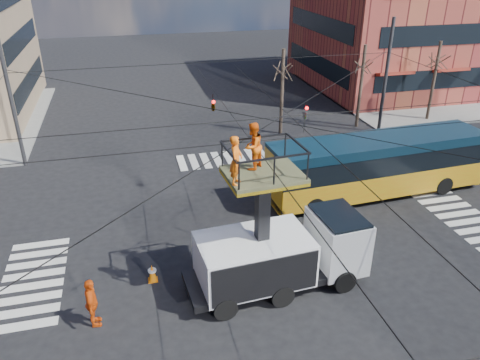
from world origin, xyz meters
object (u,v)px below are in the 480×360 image
object	(u,v)px
traffic_cone	(152,273)
flagger	(305,193)
utility_truck	(281,238)
city_bus	(377,164)
worker_ground	(92,303)

from	to	relation	value
traffic_cone	flagger	bearing A→B (deg)	26.55
utility_truck	city_bus	distance (m)	9.58
utility_truck	flagger	distance (m)	6.39
city_bus	flagger	distance (m)	4.41
utility_truck	worker_ground	distance (m)	7.16
utility_truck	flagger	world-z (taller)	utility_truck
worker_ground	traffic_cone	bearing A→B (deg)	-48.98
flagger	traffic_cone	bearing A→B (deg)	-83.60
utility_truck	worker_ground	bearing A→B (deg)	-179.73
utility_truck	flagger	bearing A→B (deg)	55.98
city_bus	utility_truck	bearing A→B (deg)	-144.05
utility_truck	traffic_cone	world-z (taller)	utility_truck
worker_ground	flagger	bearing A→B (deg)	-60.83
flagger	city_bus	bearing A→B (deg)	78.38
city_bus	traffic_cone	world-z (taller)	city_bus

